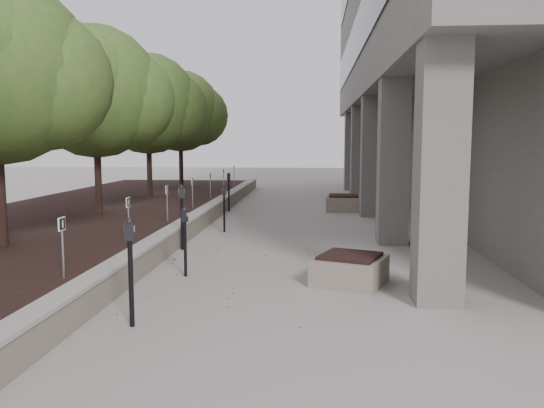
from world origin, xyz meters
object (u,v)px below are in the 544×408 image
(parking_meter_5, at_px, (229,192))
(planter_back, at_px, (343,203))
(parking_meter_2, at_px, (185,242))
(crabapple_tree_3, at_px, (96,120))
(parking_meter_3, at_px, (182,217))
(parking_meter_1, at_px, (131,272))
(crabapple_tree_5, at_px, (180,128))
(planter_front, at_px, (350,269))
(crabapple_tree_4, at_px, (148,125))
(parking_meter_4, at_px, (224,209))

(parking_meter_5, xyz_separation_m, planter_back, (4.11, 0.53, -0.41))
(parking_meter_2, distance_m, parking_meter_5, 9.49)
(crabapple_tree_3, bearing_deg, parking_meter_3, -44.37)
(parking_meter_1, relative_size, parking_meter_2, 1.15)
(parking_meter_3, xyz_separation_m, parking_meter_5, (0.00, 6.98, -0.06))
(crabapple_tree_3, xyz_separation_m, parking_meter_2, (3.92, -5.66, -2.47))
(parking_meter_1, distance_m, parking_meter_5, 12.27)
(crabapple_tree_5, bearing_deg, planter_front, -66.52)
(parking_meter_1, height_order, parking_meter_5, parking_meter_1)
(crabapple_tree_4, distance_m, crabapple_tree_5, 5.00)
(crabapple_tree_3, height_order, crabapple_tree_5, same)
(crabapple_tree_5, bearing_deg, crabapple_tree_3, -90.00)
(parking_meter_4, bearing_deg, planter_front, -78.11)
(crabapple_tree_3, relative_size, parking_meter_4, 4.11)
(parking_meter_4, bearing_deg, crabapple_tree_4, 105.40)
(crabapple_tree_4, distance_m, planter_back, 7.92)
(crabapple_tree_3, xyz_separation_m, parking_meter_4, (3.82, -0.67, -2.46))
(crabapple_tree_5, bearing_deg, parking_meter_4, -70.30)
(parking_meter_1, bearing_deg, planter_back, 66.55)
(planter_front, xyz_separation_m, planter_back, (0.43, 10.30, 0.03))
(parking_meter_5, bearing_deg, planter_back, -6.11)
(crabapple_tree_3, relative_size, parking_meter_2, 4.18)
(planter_back, bearing_deg, crabapple_tree_3, -149.52)
(parking_meter_3, xyz_separation_m, planter_back, (4.11, 7.51, -0.47))
(parking_meter_5, distance_m, planter_front, 10.45)
(crabapple_tree_4, relative_size, parking_meter_2, 4.18)
(parking_meter_4, bearing_deg, planter_back, 36.14)
(crabapple_tree_3, height_order, planter_back, crabapple_tree_3)
(parking_meter_5, bearing_deg, parking_meter_3, -103.43)
(crabapple_tree_5, distance_m, planter_back, 9.71)
(parking_meter_4, bearing_deg, parking_meter_5, 78.70)
(parking_meter_5, xyz_separation_m, planter_front, (3.69, -9.77, -0.44))
(parking_meter_4, bearing_deg, parking_meter_1, -108.45)
(crabapple_tree_4, xyz_separation_m, parking_meter_3, (3.25, -8.18, -2.36))
(parking_meter_4, height_order, parking_meter_5, parking_meter_5)
(crabapple_tree_3, bearing_deg, parking_meter_5, 49.50)
(parking_meter_2, relative_size, parking_meter_5, 0.92)
(crabapple_tree_3, distance_m, crabapple_tree_4, 5.00)
(parking_meter_3, xyz_separation_m, parking_meter_4, (0.57, 2.51, -0.10))
(parking_meter_2, bearing_deg, crabapple_tree_4, 122.88)
(crabapple_tree_4, height_order, planter_back, crabapple_tree_4)
(parking_meter_4, bearing_deg, parking_meter_3, -121.40)
(parking_meter_2, relative_size, planter_front, 1.14)
(parking_meter_3, distance_m, parking_meter_5, 6.99)
(parking_meter_5, distance_m, planter_back, 4.17)
(parking_meter_3, relative_size, parking_meter_5, 1.08)
(crabapple_tree_4, bearing_deg, parking_meter_3, -68.33)
(crabapple_tree_4, xyz_separation_m, parking_meter_1, (3.84, -13.45, -2.37))
(crabapple_tree_4, relative_size, parking_meter_4, 4.11)
(crabapple_tree_3, relative_size, parking_meter_1, 3.63)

